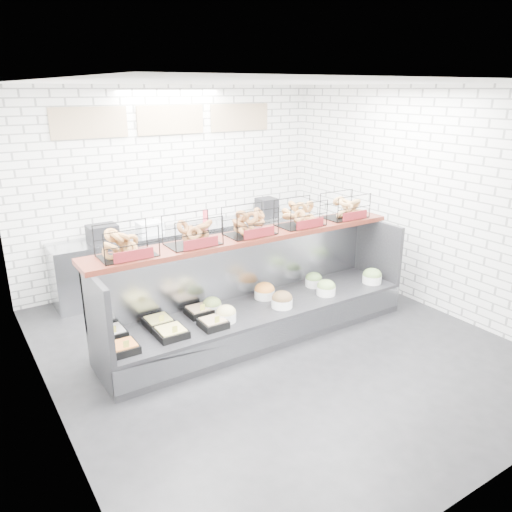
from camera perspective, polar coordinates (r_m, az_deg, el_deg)
ground at (r=6.15m, az=2.00°, el=-10.03°), size 5.50×5.50×0.00m
room_shell at (r=5.96m, az=-1.13°, el=10.05°), size 5.02×5.51×3.01m
display_case at (r=6.25m, az=0.16°, el=-6.16°), size 4.00×0.90×1.20m
bagel_shelf at (r=6.03m, az=-0.67°, el=3.60°), size 4.10×0.50×0.40m
prep_counter at (r=7.91m, az=-8.07°, el=0.19°), size 4.00×0.60×1.20m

